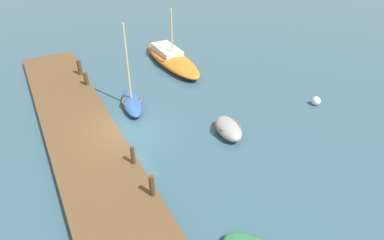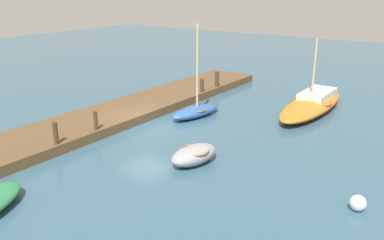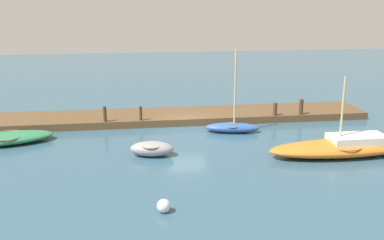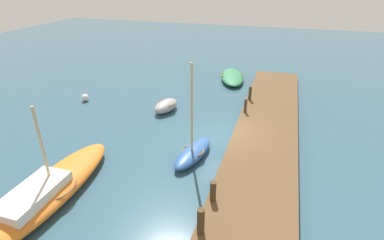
# 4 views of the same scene
# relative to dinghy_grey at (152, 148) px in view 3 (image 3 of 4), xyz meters

# --- Properties ---
(ground_plane) EXTENTS (84.00, 84.00, 0.00)m
(ground_plane) POSITION_rel_dinghy_grey_xyz_m (-2.48, -4.88, -0.40)
(ground_plane) COLOR #33566B
(dock_platform) EXTENTS (25.30, 3.60, 0.48)m
(dock_platform) POSITION_rel_dinghy_grey_xyz_m (-2.48, -7.02, -0.16)
(dock_platform) COLOR brown
(dock_platform) RESTS_ON ground_plane
(dinghy_grey) EXTENTS (2.48, 1.59, 0.78)m
(dinghy_grey) POSITION_rel_dinghy_grey_xyz_m (0.00, 0.00, 0.00)
(dinghy_grey) COLOR #939399
(dinghy_grey) RESTS_ON ground_plane
(motorboat_green) EXTENTS (5.37, 3.09, 0.63)m
(motorboat_green) POSITION_rel_dinghy_grey_xyz_m (8.11, -3.20, -0.08)
(motorboat_green) COLOR #2D7A4C
(motorboat_green) RESTS_ON ground_plane
(sailboat_orange) EXTENTS (7.95, 2.25, 4.26)m
(sailboat_orange) POSITION_rel_dinghy_grey_xyz_m (-10.07, 1.36, 0.07)
(sailboat_orange) COLOR orange
(sailboat_orange) RESTS_ON ground_plane
(rowboat_blue) EXTENTS (3.53, 1.72, 5.15)m
(rowboat_blue) POSITION_rel_dinghy_grey_xyz_m (-5.19, -3.58, -0.02)
(rowboat_blue) COLOR #2D569E
(rowboat_blue) RESTS_ON ground_plane
(mooring_post_west) EXTENTS (0.27, 0.27, 1.04)m
(mooring_post_west) POSITION_rel_dinghy_grey_xyz_m (-10.37, -5.47, 0.60)
(mooring_post_west) COLOR #47331E
(mooring_post_west) RESTS_ON dock_platform
(mooring_post_mid_west) EXTENTS (0.26, 0.26, 0.86)m
(mooring_post_mid_west) POSITION_rel_dinghy_grey_xyz_m (-8.56, -5.47, 0.51)
(mooring_post_mid_west) COLOR #47331E
(mooring_post_mid_west) RESTS_ON dock_platform
(mooring_post_mid_east) EXTENTS (0.19, 0.19, 0.92)m
(mooring_post_mid_east) POSITION_rel_dinghy_grey_xyz_m (0.42, -5.47, 0.54)
(mooring_post_mid_east) COLOR #47331E
(mooring_post_mid_east) RESTS_ON dock_platform
(mooring_post_east) EXTENTS (0.21, 0.21, 1.00)m
(mooring_post_east) POSITION_rel_dinghy_grey_xyz_m (2.69, -5.47, 0.58)
(mooring_post_east) COLOR #47331E
(mooring_post_east) RESTS_ON dock_platform
(marker_buoy) EXTENTS (0.55, 0.55, 0.55)m
(marker_buoy) POSITION_rel_dinghy_grey_xyz_m (-0.11, 6.54, -0.13)
(marker_buoy) COLOR silver
(marker_buoy) RESTS_ON ground_plane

